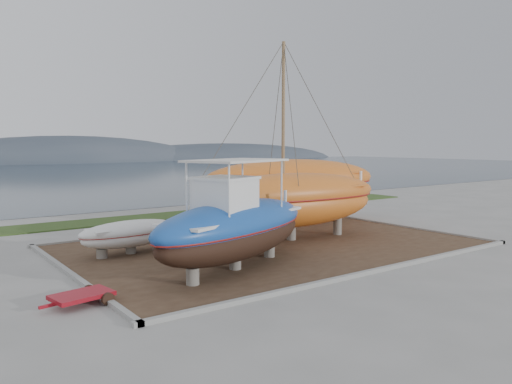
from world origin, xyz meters
TOP-DOWN VIEW (x-y plane):
  - ground at (0.00, 0.00)m, footprint 140.00×140.00m
  - dirt_patch at (0.00, 4.00)m, footprint 18.00×12.00m
  - curb_frame at (0.00, 4.00)m, footprint 18.60×12.60m
  - grass_strip at (0.00, 15.50)m, footprint 44.00×3.00m
  - sea at (0.00, 70.00)m, footprint 260.00×100.00m
  - blue_caique at (-3.91, 1.20)m, footprint 8.89×5.53m
  - white_dinghy at (-6.00, 6.08)m, footprint 4.73×2.20m
  - orange_sailboat at (1.48, 4.34)m, footprint 10.20×3.94m
  - orange_bare_hull at (5.10, 8.54)m, footprint 11.61×5.53m
  - red_trailer at (-9.77, 0.54)m, footprint 2.69×1.65m

SIDE VIEW (x-z plane):
  - ground at x=0.00m, z-range 0.00..0.00m
  - sea at x=0.00m, z-range -0.02..0.02m
  - dirt_patch at x=0.00m, z-range 0.00..0.06m
  - grass_strip at x=0.00m, z-range 0.00..0.08m
  - curb_frame at x=0.00m, z-range 0.00..0.15m
  - red_trailer at x=-9.77m, z-range 0.00..0.36m
  - white_dinghy at x=-6.00m, z-range 0.06..1.43m
  - orange_bare_hull at x=5.10m, z-range 0.06..3.72m
  - blue_caique at x=-3.91m, z-range 0.06..4.15m
  - orange_sailboat at x=1.48m, z-range 0.06..9.46m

